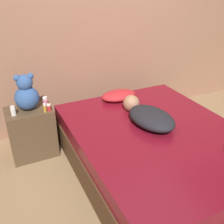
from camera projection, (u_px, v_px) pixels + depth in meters
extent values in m
plane|color=#937551|center=(155.00, 168.00, 2.86)|extent=(12.00, 12.00, 0.00)
cube|color=#996B51|center=(104.00, 25.00, 3.32)|extent=(8.00, 0.06, 2.60)
cube|color=#4C331E|center=(156.00, 156.00, 2.79)|extent=(1.64, 2.10, 0.30)
cube|color=maroon|center=(158.00, 138.00, 2.68)|extent=(1.61, 2.06, 0.17)
cube|color=brown|center=(32.00, 132.00, 2.96)|extent=(0.49, 0.36, 0.57)
ellipsoid|color=red|center=(119.00, 95.00, 3.28)|extent=(0.45, 0.29, 0.12)
ellipsoid|color=black|center=(152.00, 118.00, 2.71)|extent=(0.44, 0.62, 0.16)
sphere|color=#A87556|center=(131.00, 103.00, 2.99)|extent=(0.19, 0.19, 0.19)
cylinder|color=#A87556|center=(162.00, 117.00, 2.84)|extent=(0.09, 0.27, 0.06)
sphere|color=#335693|center=(27.00, 98.00, 2.79)|extent=(0.26, 0.26, 0.26)
sphere|color=#335693|center=(24.00, 83.00, 2.70)|extent=(0.17, 0.17, 0.17)
sphere|color=#335693|center=(17.00, 78.00, 2.65)|extent=(0.07, 0.07, 0.07)
sphere|color=#335693|center=(30.00, 76.00, 2.70)|extent=(0.07, 0.07, 0.07)
cylinder|color=#B72D2D|center=(49.00, 108.00, 2.79)|extent=(0.05, 0.05, 0.06)
cylinder|color=white|center=(49.00, 105.00, 2.77)|extent=(0.04, 0.04, 0.02)
cylinder|color=pink|center=(45.00, 103.00, 2.89)|extent=(0.05, 0.05, 0.08)
cylinder|color=white|center=(45.00, 98.00, 2.86)|extent=(0.05, 0.05, 0.02)
cylinder|color=gold|center=(45.00, 109.00, 2.76)|extent=(0.03, 0.03, 0.08)
cylinder|color=white|center=(44.00, 105.00, 2.74)|extent=(0.03, 0.03, 0.02)
cylinder|color=white|center=(13.00, 112.00, 2.70)|extent=(0.05, 0.05, 0.08)
cylinder|color=white|center=(12.00, 107.00, 2.67)|extent=(0.05, 0.05, 0.02)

